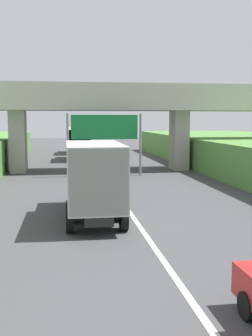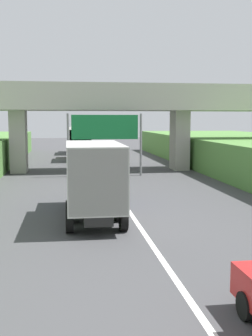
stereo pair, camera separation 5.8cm
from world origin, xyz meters
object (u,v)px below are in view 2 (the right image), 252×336
object	(u,v)px
overhead_highway_sign	(105,131)
truck_white	(78,139)
truck_yellow	(80,142)
truck_blue	(93,176)

from	to	relation	value
overhead_highway_sign	truck_white	bearing A→B (deg)	93.70
truck_yellow	truck_blue	bearing A→B (deg)	-90.54
overhead_highway_sign	truck_blue	world-z (taller)	overhead_highway_sign
overhead_highway_sign	truck_yellow	size ratio (longest dim) A/B	0.81
truck_white	truck_blue	distance (m)	36.83
overhead_highway_sign	truck_white	distance (m)	22.94
truck_white	truck_blue	size ratio (longest dim) A/B	1.00
truck_white	truck_blue	bearing A→B (deg)	-90.54
truck_white	truck_yellow	size ratio (longest dim) A/B	1.00
truck_white	truck_yellow	bearing A→B (deg)	-90.53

